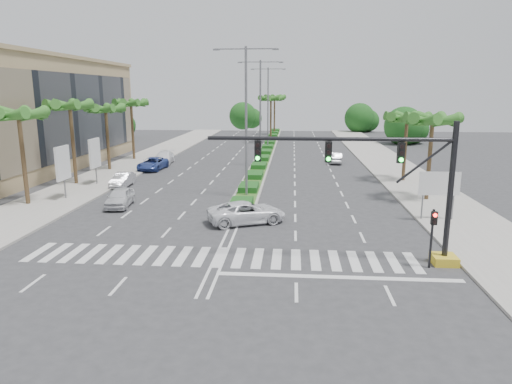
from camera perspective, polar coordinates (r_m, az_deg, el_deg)
ground at (r=24.41m, az=-4.52°, el=-8.14°), size 160.00×160.00×0.00m
footpath_right at (r=44.88m, az=19.32°, el=0.83°), size 6.00×120.00×0.15m
footpath_left at (r=47.34m, az=-19.06°, el=1.42°), size 6.00×120.00×0.15m
median at (r=68.18m, az=1.43°, el=5.31°), size 2.20×75.00×0.20m
median_grass at (r=68.17m, az=1.43°, el=5.41°), size 1.80×75.00×0.04m
building at (r=56.99m, az=-27.18°, el=8.51°), size 12.00×36.00×12.00m
signal_gantry at (r=23.78m, az=17.97°, el=-0.58°), size 12.60×1.20×7.20m
pedestrian_signal at (r=23.84m, az=21.22°, el=-4.30°), size 0.28×0.36×3.00m
direction_sign at (r=32.65m, az=21.93°, el=0.74°), size 2.70×0.11×3.40m
billboard_near at (r=39.46m, az=-23.01°, el=3.29°), size 0.18×2.10×4.35m
billboard_far at (r=44.81m, az=-19.51°, el=4.55°), size 0.18×2.10×4.35m
palm_left_near at (r=38.37m, az=-27.53°, el=8.25°), size 4.57×4.68×7.55m
palm_left_mid at (r=45.34m, az=-22.23°, el=9.65°), size 4.57×4.68×7.95m
palm_left_far at (r=52.64m, az=-18.27°, el=9.57°), size 4.57×4.68×7.35m
palm_left_end at (r=60.08m, az=-15.34°, el=10.40°), size 4.57×4.68×7.75m
palm_right_near at (r=38.18m, az=21.20°, el=8.07°), size 4.57×4.68×7.05m
palm_right_far at (r=45.91m, az=18.37°, el=8.51°), size 4.57×4.68×6.75m
palm_median_a at (r=77.65m, az=1.88°, el=11.41°), size 4.57×4.68×8.05m
palm_median_b at (r=92.64m, az=2.33°, el=11.57°), size 4.57×4.68×8.05m
streetlight_near at (r=36.78m, az=-1.24°, el=9.70°), size 5.10×0.25×12.00m
streetlight_mid at (r=52.71m, az=0.55°, el=10.53°), size 5.10×0.25×12.00m
streetlight_far at (r=68.68m, az=1.51°, el=10.97°), size 5.10×0.25×12.00m
car_parked_a at (r=36.13m, az=-16.65°, el=-0.66°), size 2.12×4.29×1.41m
car_parked_b at (r=43.64m, az=-16.34°, el=1.47°), size 1.46×3.90×1.27m
car_parked_c at (r=52.20m, az=-12.79°, el=3.46°), size 2.61×5.13×1.39m
car_parked_d at (r=56.48m, az=-11.44°, el=4.21°), size 2.39×5.11×1.44m
car_crossing at (r=30.31m, az=-1.17°, el=-2.56°), size 5.71×4.20×1.44m
car_right at (r=56.59m, az=10.04°, el=4.23°), size 1.93×4.18×1.33m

